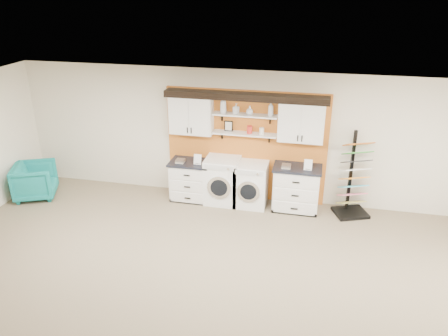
% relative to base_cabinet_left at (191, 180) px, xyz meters
% --- Properties ---
extents(floor, '(10.00, 10.00, 0.00)m').
position_rel_base_cabinet_left_xyz_m(floor, '(1.13, -3.64, -0.44)').
color(floor, '#826F57').
rests_on(floor, ground).
extents(ceiling, '(10.00, 10.00, 0.00)m').
position_rel_base_cabinet_left_xyz_m(ceiling, '(1.13, -3.64, 2.36)').
color(ceiling, white).
rests_on(ceiling, wall_back).
extents(wall_back, '(10.00, 0.00, 10.00)m').
position_rel_base_cabinet_left_xyz_m(wall_back, '(1.13, 0.36, 0.96)').
color(wall_back, silver).
rests_on(wall_back, floor).
extents(accent_panel, '(3.40, 0.07, 2.40)m').
position_rel_base_cabinet_left_xyz_m(accent_panel, '(1.13, 0.32, 0.76)').
color(accent_panel, '#C06620').
rests_on(accent_panel, wall_back).
extents(upper_cabinet_left, '(0.90, 0.35, 0.84)m').
position_rel_base_cabinet_left_xyz_m(upper_cabinet_left, '(-0.00, 0.15, 1.44)').
color(upper_cabinet_left, white).
rests_on(upper_cabinet_left, wall_back).
extents(upper_cabinet_right, '(0.90, 0.35, 0.84)m').
position_rel_base_cabinet_left_xyz_m(upper_cabinet_right, '(2.26, 0.15, 1.44)').
color(upper_cabinet_right, white).
rests_on(upper_cabinet_right, wall_back).
extents(shelf_lower, '(1.32, 0.28, 0.03)m').
position_rel_base_cabinet_left_xyz_m(shelf_lower, '(1.13, 0.16, 1.09)').
color(shelf_lower, white).
rests_on(shelf_lower, wall_back).
extents(shelf_upper, '(1.32, 0.28, 0.03)m').
position_rel_base_cabinet_left_xyz_m(shelf_upper, '(1.13, 0.16, 1.49)').
color(shelf_upper, white).
rests_on(shelf_upper, wall_back).
extents(crown_molding, '(3.30, 0.41, 0.13)m').
position_rel_base_cabinet_left_xyz_m(crown_molding, '(1.13, 0.17, 1.89)').
color(crown_molding, black).
rests_on(crown_molding, wall_back).
extents(picture_frame, '(0.18, 0.02, 0.22)m').
position_rel_base_cabinet_left_xyz_m(picture_frame, '(0.78, 0.21, 1.22)').
color(picture_frame, black).
rests_on(picture_frame, shelf_lower).
extents(canister_red, '(0.11, 0.11, 0.16)m').
position_rel_base_cabinet_left_xyz_m(canister_red, '(1.23, 0.16, 1.19)').
color(canister_red, red).
rests_on(canister_red, shelf_lower).
extents(canister_cream, '(0.10, 0.10, 0.14)m').
position_rel_base_cabinet_left_xyz_m(canister_cream, '(1.48, 0.16, 1.18)').
color(canister_cream, silver).
rests_on(canister_cream, shelf_lower).
extents(base_cabinet_left, '(0.89, 0.66, 0.87)m').
position_rel_base_cabinet_left_xyz_m(base_cabinet_left, '(0.00, 0.00, 0.00)').
color(base_cabinet_left, white).
rests_on(base_cabinet_left, floor).
extents(base_cabinet_right, '(0.98, 0.66, 0.96)m').
position_rel_base_cabinet_left_xyz_m(base_cabinet_right, '(2.26, -0.00, 0.04)').
color(base_cabinet_right, white).
rests_on(base_cabinet_right, floor).
extents(washer, '(0.72, 0.71, 1.00)m').
position_rel_base_cabinet_left_xyz_m(washer, '(0.70, -0.00, 0.06)').
color(washer, white).
rests_on(washer, floor).
extents(dryer, '(0.67, 0.71, 0.94)m').
position_rel_base_cabinet_left_xyz_m(dryer, '(1.32, -0.00, 0.03)').
color(dryer, white).
rests_on(dryer, floor).
extents(sample_rack, '(0.79, 0.73, 1.75)m').
position_rel_base_cabinet_left_xyz_m(sample_rack, '(3.38, 0.03, 0.11)').
color(sample_rack, black).
rests_on(sample_rack, floor).
extents(armchair, '(1.10, 1.09, 0.77)m').
position_rel_base_cabinet_left_xyz_m(armchair, '(-3.37, -0.68, -0.05)').
color(armchair, '#118282').
rests_on(armchair, floor).
extents(soap_bottle_a, '(0.18, 0.18, 0.34)m').
position_rel_base_cabinet_left_xyz_m(soap_bottle_a, '(0.68, 0.16, 1.68)').
color(soap_bottle_a, silver).
rests_on(soap_bottle_a, shelf_upper).
extents(soap_bottle_b, '(0.13, 0.13, 0.21)m').
position_rel_base_cabinet_left_xyz_m(soap_bottle_b, '(0.94, 0.16, 1.62)').
color(soap_bottle_b, silver).
rests_on(soap_bottle_b, shelf_upper).
extents(soap_bottle_c, '(0.17, 0.17, 0.18)m').
position_rel_base_cabinet_left_xyz_m(soap_bottle_c, '(1.22, 0.16, 1.60)').
color(soap_bottle_c, silver).
rests_on(soap_bottle_c, shelf_upper).
extents(soap_bottle_d, '(0.14, 0.14, 0.29)m').
position_rel_base_cabinet_left_xyz_m(soap_bottle_d, '(1.64, 0.16, 1.66)').
color(soap_bottle_d, silver).
rests_on(soap_bottle_d, shelf_upper).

